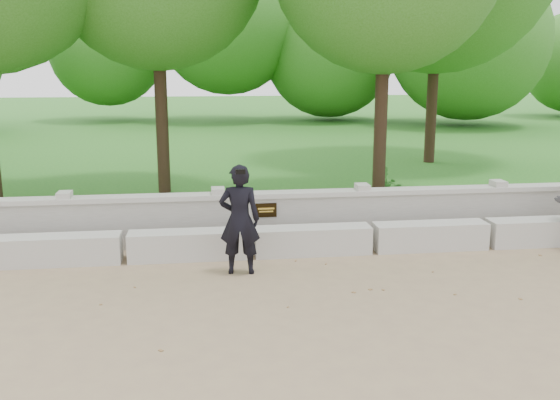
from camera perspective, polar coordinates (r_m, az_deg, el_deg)
The scene contains 7 objects.
ground at distance 8.36m, azimuth -1.46°, elevation -9.05°, with size 80.00×80.00×0.00m, color #8E7957.
lawn at distance 21.94m, azimuth -5.37°, elevation 4.73°, with size 40.00×22.00×0.25m, color #236420.
concrete_bench at distance 10.08m, azimuth -2.62°, elevation -3.91°, with size 11.90×0.45×0.45m.
parapet_wall at distance 10.69m, azimuth -2.96°, elevation -1.63°, with size 12.50×0.35×0.90m.
man_main at distance 9.13m, azimuth -3.72°, elevation -1.78°, with size 0.64×0.57×1.64m.
shrub_b at distance 13.66m, azimuth 9.43°, elevation 1.78°, with size 0.35×0.28×0.64m, color #307126.
shrub_c at distance 12.58m, azimuth 10.93°, elevation 0.57°, with size 0.48×0.42×0.54m, color #307126.
Camera 1 is at (-0.81, -7.73, 3.07)m, focal length 40.00 mm.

